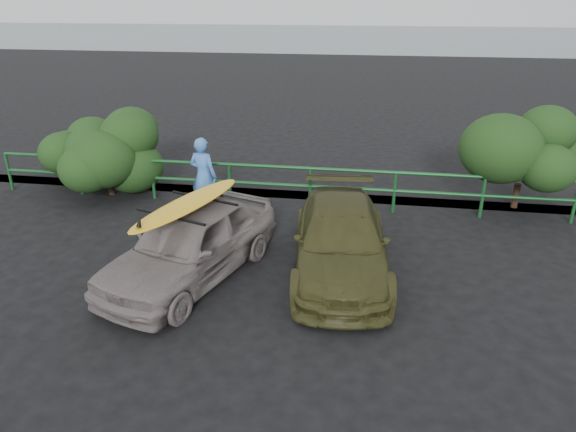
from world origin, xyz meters
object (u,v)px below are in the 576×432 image
sedan (191,243)px  man (203,176)px  surfboard (188,204)px  guardrail (269,185)px  olive_vehicle (341,240)px

sedan → man: bearing=121.9°
sedan → surfboard: 0.77m
guardrail → man: 1.64m
guardrail → sedan: 3.74m
guardrail → sedan: (-0.73, -3.67, 0.16)m
guardrail → surfboard: size_ratio=4.88×
guardrail → olive_vehicle: (1.92, -2.97, 0.09)m
guardrail → surfboard: bearing=-101.3°
olive_vehicle → man: 4.05m
guardrail → olive_vehicle: 3.54m
guardrail → sedan: size_ratio=3.50×
olive_vehicle → surfboard: 2.87m
olive_vehicle → man: size_ratio=2.30×
man → olive_vehicle: bearing=159.7°
man → surfboard: bearing=117.0°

